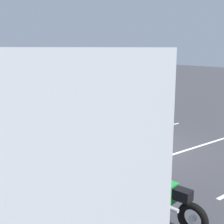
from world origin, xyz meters
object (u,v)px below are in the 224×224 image
(spectator_centre, at_px, (81,125))
(spectator_far_right, at_px, (54,111))
(stunt_motorcycle, at_px, (130,112))
(parked_motorcycle_silver, at_px, (159,196))
(spectator_far_left, at_px, (131,135))
(spectator_right, at_px, (64,116))
(spectator_left, at_px, (108,130))
(traffic_cone, at_px, (133,132))

(spectator_centre, relative_size, spectator_far_right, 0.95)
(stunt_motorcycle, bearing_deg, parked_motorcycle_silver, 145.30)
(spectator_centre, bearing_deg, spectator_far_left, -169.35)
(spectator_centre, height_order, spectator_right, spectator_right)
(spectator_centre, xyz_separation_m, stunt_motorcycle, (2.18, -3.64, -0.39))
(spectator_right, xyz_separation_m, spectator_far_right, (0.92, -0.07, 0.03))
(parked_motorcycle_silver, relative_size, stunt_motorcycle, 0.99)
(spectator_far_left, xyz_separation_m, spectator_far_right, (4.10, 0.19, -0.01))
(spectator_left, distance_m, traffic_cone, 2.40)
(spectator_far_left, distance_m, spectator_far_right, 4.11)
(spectator_far_right, height_order, stunt_motorcycle, spectator_far_right)
(spectator_left, height_order, parked_motorcycle_silver, spectator_left)
(spectator_far_left, height_order, stunt_motorcycle, spectator_far_left)
(spectator_centre, height_order, spectator_far_right, spectator_far_right)
(parked_motorcycle_silver, height_order, stunt_motorcycle, stunt_motorcycle)
(traffic_cone, bearing_deg, spectator_far_right, 50.61)
(spectator_left, relative_size, spectator_far_right, 0.93)
(spectator_far_right, bearing_deg, spectator_far_left, -177.41)
(spectator_right, bearing_deg, spectator_far_right, -4.63)
(spectator_centre, relative_size, parked_motorcycle_silver, 0.83)
(spectator_far_right, height_order, traffic_cone, spectator_far_right)
(traffic_cone, bearing_deg, spectator_centre, 100.07)
(spectator_right, relative_size, stunt_motorcycle, 0.85)
(spectator_right, relative_size, traffic_cone, 2.76)
(stunt_motorcycle, bearing_deg, spectator_far_right, 89.52)
(spectator_far_right, distance_m, parked_motorcycle_silver, 6.15)
(spectator_far_left, relative_size, spectator_far_right, 1.01)
(parked_motorcycle_silver, bearing_deg, spectator_far_right, -6.72)
(spectator_centre, distance_m, traffic_cone, 2.49)
(spectator_centre, relative_size, traffic_cone, 2.67)
(parked_motorcycle_silver, distance_m, stunt_motorcycle, 7.36)
(spectator_far_left, relative_size, spectator_left, 1.08)
(spectator_right, height_order, stunt_motorcycle, spectator_right)
(spectator_right, bearing_deg, spectator_centre, 175.70)
(spectator_left, distance_m, parked_motorcycle_silver, 3.24)
(parked_motorcycle_silver, bearing_deg, spectator_left, -17.32)
(spectator_left, distance_m, spectator_right, 2.13)
(stunt_motorcycle, relative_size, traffic_cone, 3.26)
(spectator_far_left, distance_m, spectator_left, 1.08)
(parked_motorcycle_silver, bearing_deg, spectator_far_left, -24.54)
(spectator_centre, bearing_deg, traffic_cone, -79.93)
(spectator_far_right, bearing_deg, traffic_cone, -129.39)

